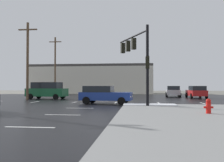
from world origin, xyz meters
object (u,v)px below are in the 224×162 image
(utility_pole_far, at_px, (28,59))
(sedan_red, at_px, (196,92))
(traffic_signal_mast, at_px, (137,53))
(suv_green, at_px, (47,90))
(sedan_blue, at_px, (104,94))
(sedan_silver, at_px, (173,91))
(fire_hydrant, at_px, (208,106))
(utility_pole_distant, at_px, (55,65))

(utility_pole_far, bearing_deg, sedan_red, 16.55)
(traffic_signal_mast, height_order, suv_green, traffic_signal_mast)
(sedan_blue, bearing_deg, sedan_red, 52.14)
(utility_pole_far, bearing_deg, sedan_blue, -27.93)
(sedan_silver, distance_m, suv_green, 17.54)
(traffic_signal_mast, relative_size, suv_green, 1.21)
(traffic_signal_mast, height_order, utility_pole_far, utility_pole_far)
(sedan_blue, height_order, utility_pole_far, utility_pole_far)
(fire_hydrant, relative_size, sedan_blue, 0.17)
(sedan_blue, xyz_separation_m, sedan_silver, (7.95, 14.40, 0.00))
(suv_green, xyz_separation_m, utility_pole_distant, (-3.57, 12.96, 4.23))
(sedan_silver, xyz_separation_m, suv_green, (-15.99, -7.20, 0.24))
(utility_pole_far, xyz_separation_m, utility_pole_distant, (-2.13, 15.13, 0.71))
(fire_hydrant, bearing_deg, utility_pole_far, 141.69)
(sedan_blue, bearing_deg, traffic_signal_mast, -20.68)
(utility_pole_far, bearing_deg, fire_hydrant, -38.31)
(sedan_blue, xyz_separation_m, suv_green, (-8.04, 7.20, 0.24))
(sedan_blue, xyz_separation_m, sedan_red, (10.40, 10.94, 0.00))
(fire_hydrant, height_order, sedan_blue, sedan_blue)
(traffic_signal_mast, distance_m, sedan_red, 14.88)
(sedan_silver, distance_m, utility_pole_far, 20.15)
(traffic_signal_mast, height_order, sedan_red, traffic_signal_mast)
(sedan_silver, bearing_deg, utility_pole_distant, 78.46)
(traffic_signal_mast, bearing_deg, sedan_silver, -43.55)
(suv_green, height_order, utility_pole_distant, utility_pole_distant)
(sedan_blue, height_order, utility_pole_distant, utility_pole_distant)
(sedan_silver, bearing_deg, sedan_red, -139.83)
(sedan_red, xyz_separation_m, utility_pole_distant, (-22.01, 9.21, 4.47))
(sedan_silver, height_order, utility_pole_far, utility_pole_far)
(traffic_signal_mast, xyz_separation_m, utility_pole_far, (-12.40, 6.47, 0.32))
(fire_hydrant, relative_size, suv_green, 0.16)
(sedan_red, bearing_deg, sedan_blue, 136.37)
(utility_pole_far, distance_m, utility_pole_distant, 15.29)
(sedan_red, xyz_separation_m, suv_green, (-18.44, -3.74, 0.24))
(sedan_blue, bearing_deg, utility_pole_far, 157.77)
(sedan_red, bearing_deg, utility_pole_distant, 67.21)
(traffic_signal_mast, distance_m, utility_pole_far, 13.99)
(sedan_red, bearing_deg, suv_green, 101.40)
(traffic_signal_mast, height_order, sedan_silver, traffic_signal_mast)
(sedan_silver, bearing_deg, utility_pole_far, 123.11)
(utility_pole_distant, bearing_deg, suv_green, -74.58)
(sedan_red, xyz_separation_m, utility_pole_far, (-19.89, -5.91, 3.76))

